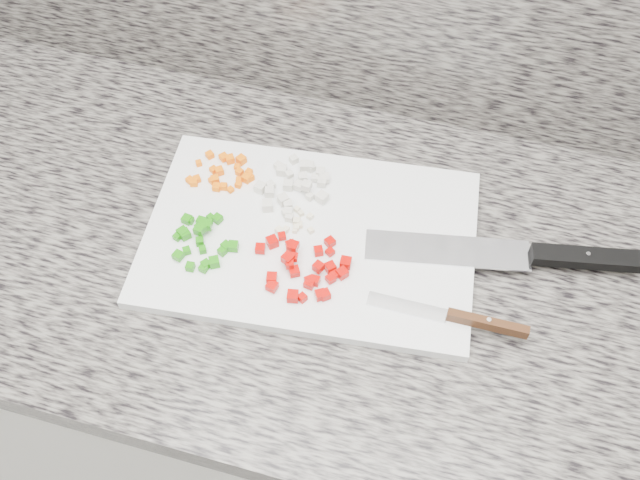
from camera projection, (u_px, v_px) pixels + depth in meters
The scene contains 10 objects.
cabinet at pixel (340, 393), 1.38m from camera, with size 3.92×0.62×0.86m, color silver.
countertop at pixel (348, 264), 1.01m from camera, with size 3.96×0.64×0.04m, color #69655C.
cutting_board at pixel (310, 237), 1.00m from camera, with size 0.46×0.31×0.02m, color white.
carrot_pile at pixel (224, 173), 1.06m from camera, with size 0.10×0.07×0.01m.
onion_pile at pixel (295, 185), 1.04m from camera, with size 0.11×0.12×0.02m.
green_pepper_pile at pixel (202, 240), 0.98m from camera, with size 0.09×0.10×0.02m.
red_pepper_pile at pixel (304, 268), 0.95m from camera, with size 0.14×0.11×0.02m.
garlic_pile at pixel (295, 225), 1.00m from camera, with size 0.05×0.06×0.01m.
chef_knife at pixel (538, 255), 0.97m from camera, with size 0.37×0.11×0.02m.
paring_knife at pixel (467, 319), 0.91m from camera, with size 0.21×0.02×0.02m.
Camera 1 is at (0.11, 0.89, 1.72)m, focal length 40.00 mm.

